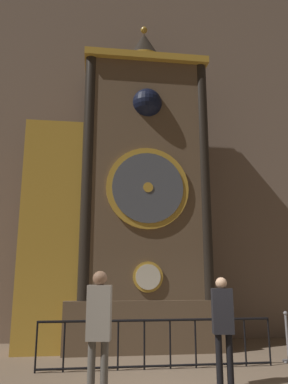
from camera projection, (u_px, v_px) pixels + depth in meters
cathedral_back_wall at (148, 123)px, 12.14m from camera, size 24.00×0.32×13.29m
clock_tower at (127, 201)px, 10.06m from camera, size 5.12×1.84×9.14m
railing_fence at (157, 341)px, 7.39m from camera, size 4.70×0.05×0.94m
visitor_near at (99, 323)px, 5.34m from camera, size 0.37×0.27×1.85m
visitor_far at (223, 320)px, 6.25m from camera, size 0.37×0.27×1.75m
stanchion_post at (288, 345)px, 7.96m from camera, size 0.28×0.28×1.03m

